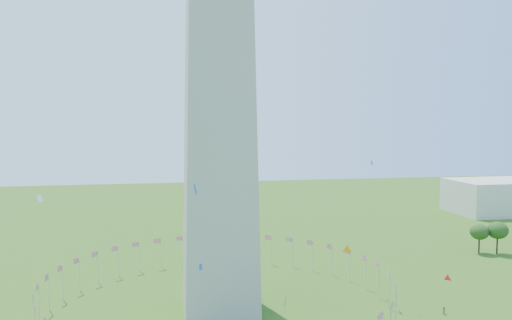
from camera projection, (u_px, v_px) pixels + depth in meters
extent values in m
cylinder|color=silver|center=(379.00, 281.00, 124.36)|extent=(0.24, 0.24, 9.00)
cylinder|color=silver|center=(366.00, 273.00, 131.05)|extent=(0.24, 0.24, 9.00)
cylinder|color=silver|center=(350.00, 266.00, 137.32)|extent=(0.24, 0.24, 9.00)
cylinder|color=silver|center=(332.00, 260.00, 142.97)|extent=(0.24, 0.24, 9.00)
cylinder|color=silver|center=(313.00, 256.00, 147.84)|extent=(0.24, 0.24, 9.00)
cylinder|color=silver|center=(293.00, 252.00, 151.76)|extent=(0.24, 0.24, 9.00)
cylinder|color=silver|center=(271.00, 250.00, 154.63)|extent=(0.24, 0.24, 9.00)
cylinder|color=silver|center=(250.00, 249.00, 156.36)|extent=(0.24, 0.24, 9.00)
cylinder|color=silver|center=(228.00, 248.00, 156.89)|extent=(0.24, 0.24, 9.00)
cylinder|color=silver|center=(206.00, 249.00, 156.21)|extent=(0.24, 0.24, 9.00)
cylinder|color=silver|center=(183.00, 250.00, 154.34)|extent=(0.24, 0.24, 9.00)
cylinder|color=silver|center=(161.00, 253.00, 151.34)|extent=(0.24, 0.24, 9.00)
cylinder|color=silver|center=(139.00, 256.00, 147.29)|extent=(0.24, 0.24, 9.00)
cylinder|color=silver|center=(118.00, 261.00, 142.32)|extent=(0.24, 0.24, 9.00)
cylinder|color=silver|center=(98.00, 267.00, 136.59)|extent=(0.24, 0.24, 9.00)
cylinder|color=silver|center=(79.00, 274.00, 130.26)|extent=(0.24, 0.24, 9.00)
cylinder|color=silver|center=(63.00, 282.00, 123.52)|extent=(0.24, 0.24, 9.00)
cylinder|color=silver|center=(49.00, 292.00, 116.59)|extent=(0.24, 0.24, 9.00)
cylinder|color=silver|center=(39.00, 303.00, 109.67)|extent=(0.24, 0.24, 9.00)
cylinder|color=silver|center=(34.00, 314.00, 102.98)|extent=(0.24, 0.24, 9.00)
cylinder|color=silver|center=(396.00, 313.00, 103.77)|extent=(0.24, 0.24, 9.00)
cylinder|color=silver|center=(396.00, 301.00, 110.51)|extent=(0.24, 0.24, 9.00)
cylinder|color=silver|center=(390.00, 291.00, 117.44)|extent=(0.24, 0.24, 9.00)
cube|color=beige|center=(504.00, 196.00, 242.28)|extent=(50.00, 30.00, 16.00)
imported|color=#746A5C|center=(444.00, 310.00, 114.79)|extent=(1.51, 1.74, 1.76)
plane|color=orange|center=(347.00, 250.00, 93.44)|extent=(1.96, 0.98, 2.09)
plane|color=white|center=(40.00, 199.00, 91.58)|extent=(0.45, 1.65, 1.64)
plane|color=green|center=(14.00, 243.00, 112.84)|extent=(0.87, 1.55, 1.60)
plane|color=blue|center=(201.00, 267.00, 100.88)|extent=(1.43, 0.33, 1.46)
plane|color=blue|center=(195.00, 189.00, 78.10)|extent=(1.91, 0.96, 2.09)
plane|color=#CC2699|center=(372.00, 163.00, 124.03)|extent=(1.07, 0.90, 1.36)
plane|color=red|center=(448.00, 278.00, 101.63)|extent=(1.17, 1.09, 1.50)
plane|color=green|center=(285.00, 302.00, 97.14)|extent=(1.77, 1.60, 2.17)
ellipsoid|color=#2C541C|center=(479.00, 239.00, 167.63)|extent=(6.21, 6.21, 9.70)
ellipsoid|color=#2C541C|center=(497.00, 238.00, 166.86)|extent=(6.82, 6.82, 10.66)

